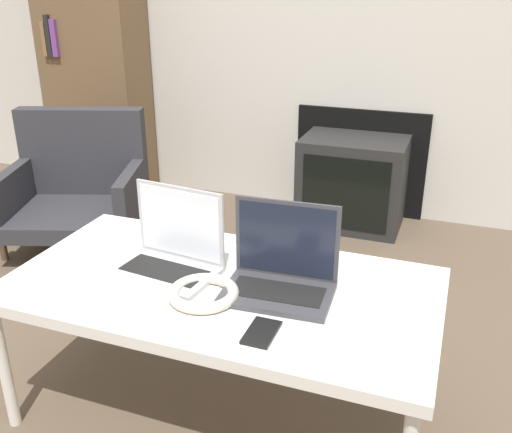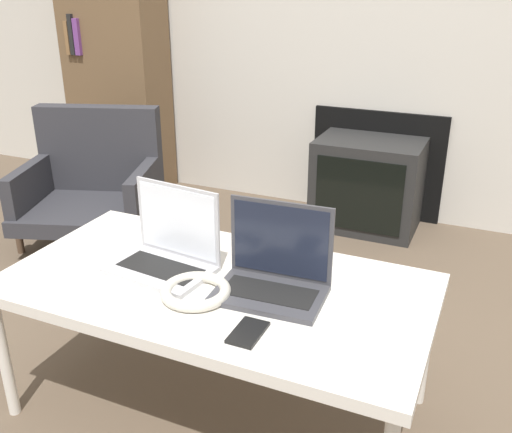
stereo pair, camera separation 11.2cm
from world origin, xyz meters
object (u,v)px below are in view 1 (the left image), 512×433
Objects in this scene: armchair at (79,184)px; laptop_right at (281,270)px; laptop_left at (171,251)px; phone at (261,332)px; headphones at (203,293)px; tv at (352,182)px.

laptop_right is at bearing -52.06° from armchair.
laptop_left is 2.71× the size of phone.
armchair reaches higher than headphones.
laptop_right is (0.36, 0.00, 0.00)m from laptop_left.
armchair is (-1.41, 1.13, -0.15)m from phone.
headphones is at bearing 153.03° from phone.
phone is (0.38, -0.23, -0.06)m from laptop_left.
laptop_left is 0.59× the size of tv.
laptop_left is 1.64× the size of headphones.
tv is (0.09, 1.75, -0.23)m from headphones.
laptop_right is 1.67m from armchair.
laptop_left reaches higher than headphones.
headphones is 1.58m from armchair.
headphones is 0.25× the size of armchair.
headphones is at bearing -29.78° from laptop_left.
laptop_left is at bearing 176.74° from laptop_right.
laptop_right reaches higher than headphones.
laptop_left is 0.21m from headphones.
laptop_left is 0.36m from laptop_right.
headphones and tv have the same top height.
laptop_left reaches higher than phone.
tv is (0.25, 1.62, -0.28)m from laptop_left.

